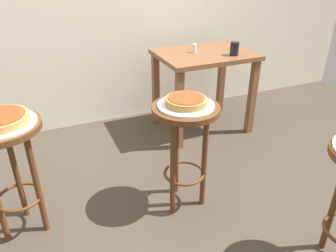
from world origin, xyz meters
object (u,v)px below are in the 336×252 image
object	(u,v)px
serving_plate_middle	(186,105)
serving_plate_leftside	(0,124)
stool_leftside	(8,154)
condiment_shaker	(194,48)
dining_table	(204,67)
pizza_middle	(186,101)
stool_middle	(185,133)
cup_near_edge	(234,49)

from	to	relation	value
serving_plate_middle	serving_plate_leftside	size ratio (longest dim) A/B	0.92
stool_leftside	condiment_shaker	size ratio (longest dim) A/B	9.34
dining_table	condiment_shaker	xyz separation A→B (m)	(-0.09, 0.03, 0.18)
pizza_middle	serving_plate_middle	bearing A→B (deg)	180.00
stool_middle	condiment_shaker	bearing A→B (deg)	60.21
pizza_middle	condiment_shaker	world-z (taller)	condiment_shaker
serving_plate_middle	condiment_shaker	size ratio (longest dim) A/B	4.37
cup_near_edge	stool_middle	bearing A→B (deg)	-137.69
serving_plate_middle	serving_plate_leftside	xyz separation A→B (m)	(-1.02, 0.17, 0.00)
pizza_middle	cup_near_edge	world-z (taller)	cup_near_edge
stool_middle	pizza_middle	xyz separation A→B (m)	(0.00, 0.00, 0.22)
stool_leftside	condiment_shaker	world-z (taller)	condiment_shaker
serving_plate_leftside	cup_near_edge	bearing A→B (deg)	17.62
cup_near_edge	serving_plate_middle	bearing A→B (deg)	-137.69
serving_plate_middle	cup_near_edge	bearing A→B (deg)	42.31
stool_middle	cup_near_edge	world-z (taller)	cup_near_edge
condiment_shaker	stool_middle	bearing A→B (deg)	-119.79
stool_leftside	dining_table	size ratio (longest dim) A/B	0.87
stool_middle	dining_table	bearing A→B (deg)	55.51
condiment_shaker	serving_plate_leftside	bearing A→B (deg)	-152.96
stool_middle	dining_table	size ratio (longest dim) A/B	0.87
serving_plate_middle	serving_plate_leftside	bearing A→B (deg)	170.26
serving_plate_middle	pizza_middle	xyz separation A→B (m)	(0.00, 0.00, 0.03)
serving_plate_middle	cup_near_edge	distance (m)	1.14
dining_table	condiment_shaker	distance (m)	0.20
pizza_middle	condiment_shaker	xyz separation A→B (m)	(0.56, 0.98, 0.03)
serving_plate_middle	dining_table	xyz separation A→B (m)	(0.65, 0.95, -0.13)
stool_leftside	cup_near_edge	size ratio (longest dim) A/B	6.36
stool_leftside	serving_plate_leftside	size ratio (longest dim) A/B	1.97
condiment_shaker	pizza_middle	bearing A→B (deg)	-119.79
stool_middle	dining_table	distance (m)	1.15
pizza_middle	stool_leftside	world-z (taller)	pizza_middle
condiment_shaker	serving_plate_middle	bearing A→B (deg)	-119.79
stool_middle	pizza_middle	distance (m)	0.22
stool_middle	condiment_shaker	distance (m)	1.16
stool_leftside	dining_table	bearing A→B (deg)	24.88
stool_leftside	serving_plate_leftside	world-z (taller)	serving_plate_leftside
pizza_middle	dining_table	world-z (taller)	pizza_middle
stool_leftside	cup_near_edge	xyz separation A→B (m)	(1.86, 0.59, 0.26)
stool_middle	stool_leftside	world-z (taller)	same
cup_near_edge	dining_table	bearing A→B (deg)	135.73
serving_plate_middle	pizza_middle	size ratio (longest dim) A/B	1.39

